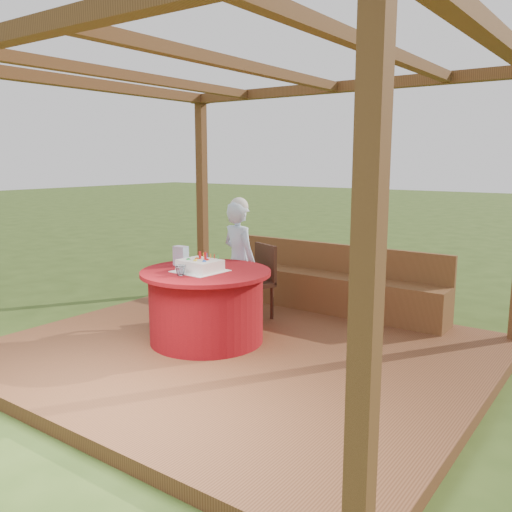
% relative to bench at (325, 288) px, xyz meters
% --- Properties ---
extents(ground, '(60.00, 60.00, 0.00)m').
position_rel_bench_xyz_m(ground, '(0.00, -1.72, -0.38)').
color(ground, '#324918').
rests_on(ground, ground).
extents(deck, '(4.50, 4.00, 0.12)m').
position_rel_bench_xyz_m(deck, '(0.00, -1.72, -0.32)').
color(deck, brown).
rests_on(deck, ground).
extents(pergola, '(4.50, 4.00, 2.72)m').
position_rel_bench_xyz_m(pergola, '(0.00, -1.72, 2.02)').
color(pergola, brown).
rests_on(pergola, deck).
extents(bench, '(3.00, 0.42, 0.80)m').
position_rel_bench_xyz_m(bench, '(0.00, 0.00, 0.00)').
color(bench, brown).
rests_on(bench, deck).
extents(table, '(1.30, 1.30, 0.73)m').
position_rel_bench_xyz_m(table, '(-0.41, -1.76, 0.11)').
color(table, maroon).
rests_on(table, deck).
extents(chair, '(0.52, 0.52, 0.85)m').
position_rel_bench_xyz_m(chair, '(-0.49, -0.75, 0.20)').
color(chair, '#381D11').
rests_on(chair, deck).
extents(elderly_woman, '(0.57, 0.45, 1.41)m').
position_rel_bench_xyz_m(elderly_woman, '(-0.59, -0.97, 0.44)').
color(elderly_woman, '#A2C8F0').
rests_on(elderly_woman, deck).
extents(birthday_cake, '(0.47, 0.47, 0.19)m').
position_rel_bench_xyz_m(birthday_cake, '(-0.43, -1.82, 0.53)').
color(birthday_cake, white).
rests_on(birthday_cake, table).
extents(gift_bag, '(0.15, 0.10, 0.20)m').
position_rel_bench_xyz_m(gift_bag, '(-0.79, -1.71, 0.57)').
color(gift_bag, pink).
rests_on(gift_bag, table).
extents(drinking_glass, '(0.13, 0.13, 0.10)m').
position_rel_bench_xyz_m(drinking_glass, '(-0.46, -2.07, 0.52)').
color(drinking_glass, white).
rests_on(drinking_glass, table).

